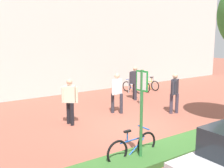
% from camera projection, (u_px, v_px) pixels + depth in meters
% --- Properties ---
extents(ground_plane, '(60.00, 60.00, 0.00)m').
position_uv_depth(ground_plane, '(134.00, 128.00, 9.73)').
color(ground_plane, brown).
extents(building_facade, '(28.00, 1.20, 10.00)m').
position_uv_depth(building_facade, '(51.00, 3.00, 14.80)').
color(building_facade, silver).
rests_on(building_facade, ground).
extents(planter_strip, '(7.00, 1.10, 0.16)m').
position_uv_depth(planter_strip, '(171.00, 149.00, 7.76)').
color(planter_strip, '#336028').
rests_on(planter_strip, ground).
extents(parking_sign_post, '(0.08, 0.36, 2.44)m').
position_uv_depth(parking_sign_post, '(142.00, 103.00, 6.86)').
color(parking_sign_post, '#2D7238').
rests_on(parking_sign_post, ground).
extents(bike_at_sign, '(1.68, 0.42, 0.86)m').
position_uv_depth(bike_at_sign, '(133.00, 147.00, 7.22)').
color(bike_at_sign, black).
rests_on(bike_at_sign, ground).
extents(bike_rack_cluster, '(2.10, 1.63, 0.83)m').
position_uv_depth(bike_rack_cluster, '(141.00, 85.00, 16.21)').
color(bike_rack_cluster, '#99999E').
rests_on(bike_rack_cluster, ground).
extents(bollard_steel, '(0.16, 0.16, 0.90)m').
position_uv_depth(bollard_steel, '(141.00, 95.00, 13.09)').
color(bollard_steel, '#ADADB2').
rests_on(bollard_steel, ground).
extents(person_shirt_blue, '(0.59, 0.40, 1.72)m').
position_uv_depth(person_shirt_blue, '(117.00, 91.00, 11.47)').
color(person_shirt_blue, '#2D2D38').
rests_on(person_shirt_blue, ground).
extents(person_casual_tan, '(0.50, 0.43, 1.72)m').
position_uv_depth(person_casual_tan, '(70.00, 99.00, 9.98)').
color(person_casual_tan, black).
rests_on(person_casual_tan, ground).
extents(person_suited_navy, '(0.40, 0.55, 1.72)m').
position_uv_depth(person_suited_navy, '(135.00, 81.00, 13.93)').
color(person_suited_navy, '#2D2D38').
rests_on(person_suited_navy, ground).
extents(person_suited_dark, '(0.55, 0.40, 1.72)m').
position_uv_depth(person_suited_dark, '(175.00, 91.00, 11.44)').
color(person_suited_dark, '#383342').
rests_on(person_suited_dark, ground).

